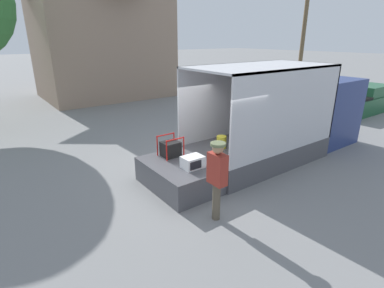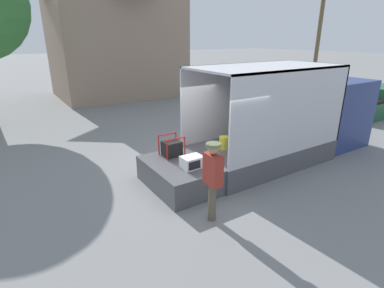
{
  "view_description": "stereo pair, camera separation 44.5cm",
  "coord_description": "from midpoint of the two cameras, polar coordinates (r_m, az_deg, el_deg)",
  "views": [
    {
      "loc": [
        -4.84,
        -6.16,
        3.88
      ],
      "look_at": [
        -0.46,
        -0.2,
        1.24
      ],
      "focal_mm": 28.0,
      "sensor_mm": 36.0,
      "label": 1
    },
    {
      "loc": [
        -4.47,
        -6.41,
        3.88
      ],
      "look_at": [
        -0.46,
        -0.2,
        1.24
      ],
      "focal_mm": 28.0,
      "sensor_mm": 36.0,
      "label": 2
    }
  ],
  "objects": [
    {
      "name": "worker_person",
      "position": [
        6.44,
        2.85,
        -5.59
      ],
      "size": [
        0.33,
        0.44,
        1.83
      ],
      "color": "brown",
      "rests_on": "ground"
    },
    {
      "name": "box_truck",
      "position": [
        11.29,
        18.0,
        4.07
      ],
      "size": [
        6.95,
        2.33,
        3.09
      ],
      "color": "navy",
      "rests_on": "ground"
    },
    {
      "name": "utility_pole",
      "position": [
        23.35,
        19.88,
        18.69
      ],
      "size": [
        1.8,
        0.28,
        7.54
      ],
      "color": "brown",
      "rests_on": "ground"
    },
    {
      "name": "portable_generator",
      "position": [
        8.5,
        -5.5,
        -0.88
      ],
      "size": [
        0.6,
        0.54,
        0.59
      ],
      "color": "black",
      "rests_on": "tailgate_deck"
    },
    {
      "name": "house_backdrop",
      "position": [
        22.01,
        -17.48,
        20.07
      ],
      "size": [
        8.38,
        6.45,
        8.55
      ],
      "color": "gray",
      "rests_on": "ground"
    },
    {
      "name": "ground_plane",
      "position": [
        8.73,
        0.21,
        -6.72
      ],
      "size": [
        160.0,
        160.0,
        0.0
      ],
      "primitive_type": "plane",
      "color": "gray"
    },
    {
      "name": "tailgate_deck",
      "position": [
        8.2,
        -4.1,
        -5.95
      ],
      "size": [
        1.53,
        2.21,
        0.69
      ],
      "primitive_type": "cube",
      "color": "#4C4C51",
      "rests_on": "ground"
    },
    {
      "name": "pickup_truck_green",
      "position": [
        18.8,
        28.53,
        7.25
      ],
      "size": [
        5.23,
        2.06,
        1.43
      ],
      "color": "#1E5633",
      "rests_on": "ground"
    },
    {
      "name": "microwave",
      "position": [
        7.72,
        -1.52,
        -3.49
      ],
      "size": [
        0.54,
        0.42,
        0.31
      ],
      "color": "white",
      "rests_on": "tailgate_deck"
    }
  ]
}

